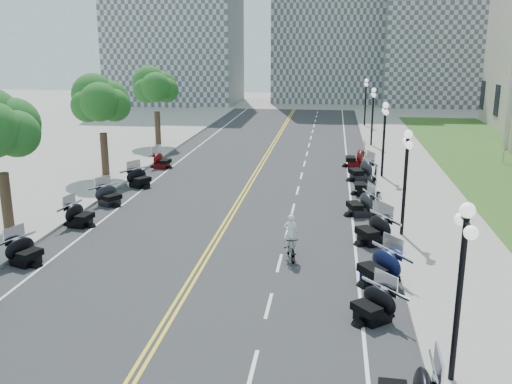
{
  "coord_description": "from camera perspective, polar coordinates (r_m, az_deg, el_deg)",
  "views": [
    {
      "loc": [
        5.2,
        -22.13,
        8.98
      ],
      "look_at": [
        1.69,
        3.86,
        2.0
      ],
      "focal_mm": 40.0,
      "sensor_mm": 36.0,
      "label": 1
    }
  ],
  "objects": [
    {
      "name": "motorcycle_s_9",
      "position": [
        41.98,
        -9.41,
        3.23
      ],
      "size": [
        2.04,
        2.04,
        1.27
      ],
      "primitive_type": null,
      "rotation": [
        0.0,
        0.0,
        1.43
      ],
      "color": "#590A0C",
      "rests_on": "road"
    },
    {
      "name": "lane_dash_15",
      "position": [
        58.85,
        5.68,
        6.06
      ],
      "size": [
        0.12,
        2.0,
        0.0
      ],
      "primitive_type": "cube",
      "color": "white",
      "rests_on": "road"
    },
    {
      "name": "motorcycle_n_4",
      "position": [
        19.45,
        11.65,
        -10.81
      ],
      "size": [
        2.58,
        2.58,
        1.28
      ],
      "primitive_type": null,
      "rotation": [
        0.0,
        0.0,
        -0.86
      ],
      "color": "black",
      "rests_on": "road"
    },
    {
      "name": "street_lamp_1",
      "position": [
        15.87,
        19.64,
        -9.72
      ],
      "size": [
        0.5,
        1.2,
        4.9
      ],
      "primitive_type": null,
      "color": "black",
      "rests_on": "sidewalk_north"
    },
    {
      "name": "motorcycle_s_5",
      "position": [
        25.44,
        -22.13,
        -5.38
      ],
      "size": [
        2.34,
        2.34,
        1.28
      ],
      "primitive_type": null,
      "rotation": [
        0.0,
        0.0,
        1.23
      ],
      "color": "black",
      "rests_on": "road"
    },
    {
      "name": "edge_line_south",
      "position": [
        35.32,
        -11.76,
        -0.13
      ],
      "size": [
        0.12,
        90.0,
        0.0
      ],
      "primitive_type": "cube",
      "color": "white",
      "rests_on": "road"
    },
    {
      "name": "motorcycle_n_10",
      "position": [
        42.36,
        9.92,
        3.48
      ],
      "size": [
        2.19,
        2.19,
        1.51
      ],
      "primitive_type": null,
      "rotation": [
        0.0,
        0.0,
        -1.55
      ],
      "color": "#590A0C",
      "rests_on": "road"
    },
    {
      "name": "lane_dash_14",
      "position": [
        54.91,
        5.52,
        5.43
      ],
      "size": [
        0.12,
        2.0,
        0.0
      ],
      "primitive_type": "cube",
      "color": "white",
      "rests_on": "road"
    },
    {
      "name": "lane_dash_10",
      "position": [
        39.22,
        4.56,
        1.63
      ],
      "size": [
        0.12,
        2.0,
        0.0
      ],
      "primitive_type": "cube",
      "color": "white",
      "rests_on": "road"
    },
    {
      "name": "motorcycle_n_7",
      "position": [
        30.57,
        10.43,
        -1.07
      ],
      "size": [
        2.52,
        2.52,
        1.4
      ],
      "primitive_type": null,
      "rotation": [
        0.0,
        0.0,
        -1.26
      ],
      "color": "black",
      "rests_on": "road"
    },
    {
      "name": "lane_dash_5",
      "position": [
        20.33,
        1.27,
        -11.28
      ],
      "size": [
        0.12,
        2.0,
        0.0
      ],
      "primitive_type": "cube",
      "color": "white",
      "rests_on": "road"
    },
    {
      "name": "sidewalk_south",
      "position": [
        36.85,
        -17.8,
        0.19
      ],
      "size": [
        5.0,
        90.0,
        0.15
      ],
      "primitive_type": "cube",
      "color": "#9E9991",
      "rests_on": "ground"
    },
    {
      "name": "lane_dash_17",
      "position": [
        66.77,
        5.94,
        7.1
      ],
      "size": [
        0.12,
        2.0,
        0.0
      ],
      "primitive_type": "cube",
      "color": "white",
      "rests_on": "road"
    },
    {
      "name": "tree_4",
      "position": [
        50.65,
        -9.96,
        9.89
      ],
      "size": [
        4.8,
        4.8,
        9.2
      ],
      "primitive_type": null,
      "color": "#235619",
      "rests_on": "sidewalk_south"
    },
    {
      "name": "lane_dash_7",
      "position": [
        27.7,
        3.14,
        -4.01
      ],
      "size": [
        0.12,
        2.0,
        0.0
      ],
      "primitive_type": "cube",
      "color": "white",
      "rests_on": "road"
    },
    {
      "name": "centerline_yellow_b",
      "position": [
        33.74,
        -1.25,
        -0.52
      ],
      "size": [
        0.12,
        90.0,
        0.0
      ],
      "primitive_type": "cube",
      "color": "yellow",
      "rests_on": "road"
    },
    {
      "name": "motorcycle_n_8",
      "position": [
        34.72,
        10.91,
        0.84
      ],
      "size": [
        2.03,
        2.03,
        1.41
      ],
      "primitive_type": null,
      "rotation": [
        0.0,
        0.0,
        -1.56
      ],
      "color": "black",
      "rests_on": "road"
    },
    {
      "name": "lane_dash_4",
      "position": [
        16.86,
        -0.33,
        -17.24
      ],
      "size": [
        0.12,
        2.0,
        0.0
      ],
      "primitive_type": "cube",
      "color": "white",
      "rests_on": "road"
    },
    {
      "name": "lane_dash_9",
      "position": [
        35.35,
        4.19,
        0.16
      ],
      "size": [
        0.12,
        2.0,
        0.0
      ],
      "primitive_type": "cube",
      "color": "white",
      "rests_on": "road"
    },
    {
      "name": "street_lamp_5",
      "position": [
        62.55,
        10.89,
        8.78
      ],
      "size": [
        0.5,
        1.2,
        4.9
      ],
      "primitive_type": null,
      "color": "black",
      "rests_on": "sidewalk_north"
    },
    {
      "name": "sidewalk_north",
      "position": [
        33.76,
        16.43,
        -1.02
      ],
      "size": [
        5.0,
        90.0,
        0.15
      ],
      "primitive_type": "cube",
      "color": "#9E9991",
      "rests_on": "ground"
    },
    {
      "name": "cyclist_rider",
      "position": [
        23.74,
        3.52,
        -2.5
      ],
      "size": [
        0.6,
        0.4,
        1.65
      ],
      "primitive_type": "imported",
      "rotation": [
        0.0,
        0.0,
        3.14
      ],
      "color": "white",
      "rests_on": "bicycle"
    },
    {
      "name": "street_lamp_4",
      "position": [
        50.65,
        11.57,
        7.36
      ],
      "size": [
        0.5,
        1.2,
        4.9
      ],
      "primitive_type": null,
      "color": "black",
      "rests_on": "sidewalk_north"
    },
    {
      "name": "motorcycle_n_5",
      "position": [
        22.29,
        12.25,
        -7.18
      ],
      "size": [
        2.89,
        2.89,
        1.46
      ],
      "primitive_type": null,
      "rotation": [
        0.0,
        0.0,
        -0.99
      ],
      "color": "black",
      "rests_on": "road"
    },
    {
      "name": "lane_dash_19",
      "position": [
        74.7,
        6.15,
        7.92
      ],
      "size": [
        0.12,
        2.0,
        0.0
      ],
      "primitive_type": "cube",
      "color": "white",
      "rests_on": "road"
    },
    {
      "name": "road",
      "position": [
        33.76,
        -1.45,
        -0.52
      ],
      "size": [
        16.0,
        90.0,
        0.01
      ],
      "primitive_type": "cube",
      "color": "#333335",
      "rests_on": "ground"
    },
    {
      "name": "lawn",
      "position": [
        42.91,
        24.16,
        1.57
      ],
      "size": [
        9.0,
        60.0,
        0.1
      ],
      "primitive_type": "cube",
      "color": "#356023",
      "rests_on": "ground"
    },
    {
      "name": "tree_3",
      "position": [
        39.43,
        -15.2,
        8.23
      ],
      "size": [
        4.8,
        4.8,
        9.2
      ],
      "primitive_type": null,
      "color": "#235619",
      "rests_on": "sidewalk_south"
    },
    {
      "name": "lane_dash_12",
      "position": [
        47.04,
        5.12,
        3.85
      ],
      "size": [
        0.12,
        2.0,
        0.0
      ],
      "primitive_type": "cube",
      "color": "white",
      "rests_on": "road"
    },
    {
      "name": "street_lamp_3",
      "position": [
        38.81,
        12.65,
        5.08
      ],
      "size": [
        0.5,
        1.2,
        4.9
      ],
      "primitive_type": null,
      "color": "black",
      "rests_on": "sidewalk_north"
    },
    {
      "name": "centerline_yellow_a",
      "position": [
        33.78,
        -1.66,
        -0.5
      ],
      "size": [
        0.12,
        90.0,
        0.0
      ],
      "primitive_type": "cube",
      "color": "yellow",
      "rests_on": "road"
    },
    {
      "name": "motorcycle_s_7",
      "position": [
        33.03,
        -14.49,
        -0.22
      ],
      "size": [
        2.51,
        2.51,
        1.27
      ],
      "primitive_type": null,
      "rotation": [
        0.0,
        0.0,
        1.01
      ],
      "color": "black",
      "rests_on": "road"
    },
    {
      "name": "lane_dash_8",
      "position": [
        31.5,
        3.73,
        -1.67
      ],
      "size": [
        0.12,
        2.0,
        0.0
      ],
      "primitive_type": "cube",
      "color": "white",
      "rests_on": "road"
    },
    {
      "name": "motorcycle_s_8",
      "position": [
        36.71,
        -11.6,
        1.49
      ],
      "size": [
        2.61,
        2.61,
        1.32
      ],
      "primitive_type": null,
      "rotation": [
        0.0,
        0.0,
        0.99
      ],
      "color": "black",
      "rests_on": "road"
    },
    {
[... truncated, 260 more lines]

